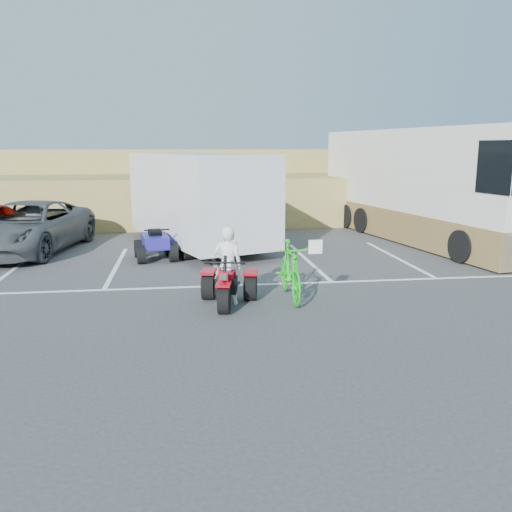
{
  "coord_description": "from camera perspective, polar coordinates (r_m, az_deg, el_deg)",
  "views": [
    {
      "loc": [
        -0.86,
        -10.02,
        3.26
      ],
      "look_at": [
        0.64,
        0.96,
        1.0
      ],
      "focal_mm": 38.0,
      "sensor_mm": 36.0,
      "label": 1
    }
  ],
  "objects": [
    {
      "name": "cargo_trailer",
      "position": [
        17.57,
        -6.1,
        6.15
      ],
      "size": [
        4.7,
        6.98,
        3.02
      ],
      "rotation": [
        0.0,
        0.0,
        0.36
      ],
      "color": "silver",
      "rests_on": "ground"
    },
    {
      "name": "red_trike_atv",
      "position": [
        11.32,
        -3.03,
        -5.23
      ],
      "size": [
        1.48,
        1.8,
        1.04
      ],
      "primitive_type": null,
      "rotation": [
        0.0,
        0.0,
        -0.19
      ],
      "color": "#9D0913",
      "rests_on": "ground"
    },
    {
      "name": "quad_atv_blue",
      "position": [
        16.11,
        -10.5,
        -0.35
      ],
      "size": [
        1.34,
        1.66,
        0.98
      ],
      "primitive_type": null,
      "rotation": [
        0.0,
        0.0,
        0.16
      ],
      "color": "navy",
      "rests_on": "ground"
    },
    {
      "name": "green_dirt_bike",
      "position": [
        11.67,
        3.62,
        -1.55
      ],
      "size": [
        0.6,
        2.08,
        1.25
      ],
      "primitive_type": "imported",
      "rotation": [
        0.0,
        0.0,
        -0.01
      ],
      "color": "#14BF19",
      "rests_on": "ground"
    },
    {
      "name": "grass_embankment",
      "position": [
        25.58,
        -5.89,
        7.34
      ],
      "size": [
        40.0,
        8.5,
        3.1
      ],
      "color": "olive",
      "rests_on": "ground"
    },
    {
      "name": "grey_pickup",
      "position": [
        18.24,
        -22.92,
        2.8
      ],
      "size": [
        3.6,
        6.01,
        1.56
      ],
      "primitive_type": "imported",
      "rotation": [
        0.0,
        0.0,
        -0.19
      ],
      "color": "#44484B",
      "rests_on": "ground"
    },
    {
      "name": "ground",
      "position": [
        10.57,
        -2.75,
        -6.44
      ],
      "size": [
        100.0,
        100.0,
        0.0
      ],
      "primitive_type": "plane",
      "color": "#38383B",
      "rests_on": "ground"
    },
    {
      "name": "rider",
      "position": [
        11.25,
        -2.99,
        -0.99
      ],
      "size": [
        0.67,
        0.5,
        1.65
      ],
      "primitive_type": "imported",
      "rotation": [
        0.0,
        0.0,
        2.95
      ],
      "color": "white",
      "rests_on": "ground"
    },
    {
      "name": "parking_stripes",
      "position": [
        14.56,
        -0.78,
        -1.4
      ],
      "size": [
        28.0,
        5.16,
        0.01
      ],
      "color": "white",
      "rests_on": "ground"
    },
    {
      "name": "rv_motorhome",
      "position": [
        19.87,
        17.46,
        6.31
      ],
      "size": [
        4.43,
        10.78,
        3.77
      ],
      "rotation": [
        0.0,
        0.0,
        0.17
      ],
      "color": "silver",
      "rests_on": "ground"
    },
    {
      "name": "quad_atv_green",
      "position": [
        18.41,
        -4.98,
        1.28
      ],
      "size": [
        1.2,
        1.53,
        0.93
      ],
      "primitive_type": null,
      "rotation": [
        0.0,
        0.0,
        0.1
      ],
      "color": "#155F25",
      "rests_on": "ground"
    }
  ]
}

